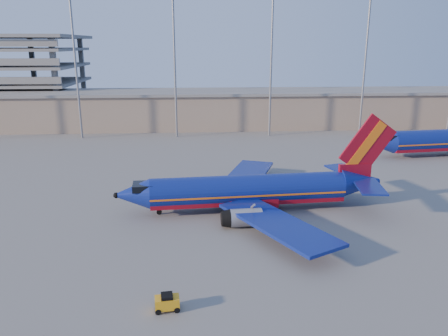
# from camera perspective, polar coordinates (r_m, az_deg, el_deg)

# --- Properties ---
(ground) EXTENTS (220.00, 220.00, 0.00)m
(ground) POSITION_cam_1_polar(r_m,az_deg,el_deg) (50.27, -2.55, -6.57)
(ground) COLOR slate
(ground) RESTS_ON ground
(terminal_building) EXTENTS (122.00, 16.00, 8.50)m
(terminal_building) POSITION_cam_1_polar(r_m,az_deg,el_deg) (106.04, 2.22, 7.83)
(terminal_building) COLOR gray
(terminal_building) RESTS_ON ground
(light_mast_row) EXTENTS (101.60, 1.60, 28.65)m
(light_mast_row) POSITION_cam_1_polar(r_m,az_deg,el_deg) (92.63, -0.10, 14.89)
(light_mast_row) COLOR gray
(light_mast_row) RESTS_ON ground
(aircraft_main) EXTENTS (33.53, 32.17, 11.35)m
(aircraft_main) POSITION_cam_1_polar(r_m,az_deg,el_deg) (52.03, 3.99, -2.95)
(aircraft_main) COLOR navy
(aircraft_main) RESTS_ON ground
(baggage_tug) EXTENTS (1.94, 1.30, 1.31)m
(baggage_tug) POSITION_cam_1_polar(r_m,az_deg,el_deg) (34.27, -7.44, -16.97)
(baggage_tug) COLOR #F2A315
(baggage_tug) RESTS_ON ground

